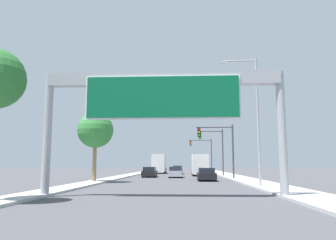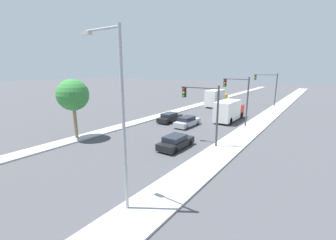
{
  "view_description": "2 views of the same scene",
  "coord_description": "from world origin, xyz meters",
  "px_view_note": "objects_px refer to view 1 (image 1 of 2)",
  "views": [
    {
      "loc": [
        1.18,
        0.16,
        1.79
      ],
      "look_at": [
        0.0,
        23.95,
        4.98
      ],
      "focal_mm": 35.0,
      "sensor_mm": 36.0,
      "label": 1
    },
    {
      "loc": [
        15.26,
        17.41,
        7.9
      ],
      "look_at": [
        0.14,
        38.87,
        1.84
      ],
      "focal_mm": 24.0,
      "sensor_mm": 36.0,
      "label": 2
    }
  ],
  "objects_px": {
    "sign_gantry": "(163,97)",
    "traffic_light_near_intersection": "(221,142)",
    "car_near_center": "(178,170)",
    "truck_box_secondary": "(159,164)",
    "traffic_light_far_intersection": "(204,150)",
    "street_lamp_right": "(253,111)",
    "truck_box_primary": "(200,165)",
    "car_near_right": "(175,172)",
    "car_near_left": "(206,175)",
    "traffic_light_mid_block": "(215,145)",
    "car_mid_left": "(150,172)",
    "palm_tree_background": "(95,130)"
  },
  "relations": [
    {
      "from": "sign_gantry",
      "to": "traffic_light_near_intersection",
      "type": "xyz_separation_m",
      "value": [
        5.41,
        20.12,
        -1.21
      ]
    },
    {
      "from": "car_near_center",
      "to": "truck_box_secondary",
      "type": "relative_size",
      "value": 0.6
    },
    {
      "from": "traffic_light_far_intersection",
      "to": "street_lamp_right",
      "type": "xyz_separation_m",
      "value": [
        1.19,
        -42.66,
        1.21
      ]
    },
    {
      "from": "truck_box_primary",
      "to": "traffic_light_near_intersection",
      "type": "distance_m",
      "value": 12.68
    },
    {
      "from": "car_near_right",
      "to": "truck_box_primary",
      "type": "distance_m",
      "value": 7.47
    },
    {
      "from": "traffic_light_far_intersection",
      "to": "car_near_right",
      "type": "bearing_deg",
      "value": -102.38
    },
    {
      "from": "car_near_right",
      "to": "car_near_left",
      "type": "relative_size",
      "value": 1.07
    },
    {
      "from": "traffic_light_mid_block",
      "to": "traffic_light_far_intersection",
      "type": "relative_size",
      "value": 0.98
    },
    {
      "from": "truck_box_primary",
      "to": "traffic_light_far_intersection",
      "type": "bearing_deg",
      "value": 84.11
    },
    {
      "from": "car_near_left",
      "to": "car_mid_left",
      "type": "height_order",
      "value": "car_mid_left"
    },
    {
      "from": "traffic_light_far_intersection",
      "to": "palm_tree_background",
      "type": "distance_m",
      "value": 38.67
    },
    {
      "from": "palm_tree_background",
      "to": "traffic_light_far_intersection",
      "type": "bearing_deg",
      "value": 70.67
    },
    {
      "from": "sign_gantry",
      "to": "truck_box_secondary",
      "type": "height_order",
      "value": "sign_gantry"
    },
    {
      "from": "car_near_center",
      "to": "palm_tree_background",
      "type": "relative_size",
      "value": 0.64
    },
    {
      "from": "car_near_left",
      "to": "truck_box_secondary",
      "type": "xyz_separation_m",
      "value": [
        -7.0,
        26.2,
        1.13
      ]
    },
    {
      "from": "traffic_light_mid_block",
      "to": "street_lamp_right",
      "type": "height_order",
      "value": "street_lamp_right"
    },
    {
      "from": "car_near_left",
      "to": "traffic_light_mid_block",
      "type": "xyz_separation_m",
      "value": [
        2.19,
        12.55,
        3.83
      ]
    },
    {
      "from": "traffic_light_near_intersection",
      "to": "traffic_light_mid_block",
      "type": "bearing_deg",
      "value": 88.41
    },
    {
      "from": "truck_box_primary",
      "to": "traffic_light_near_intersection",
      "type": "relative_size",
      "value": 1.2
    },
    {
      "from": "car_near_center",
      "to": "sign_gantry",
      "type": "bearing_deg",
      "value": -90.0
    },
    {
      "from": "car_near_right",
      "to": "car_near_left",
      "type": "height_order",
      "value": "car_near_right"
    },
    {
      "from": "car_near_right",
      "to": "traffic_light_near_intersection",
      "type": "height_order",
      "value": "traffic_light_near_intersection"
    },
    {
      "from": "sign_gantry",
      "to": "street_lamp_right",
      "type": "height_order",
      "value": "street_lamp_right"
    },
    {
      "from": "car_near_center",
      "to": "traffic_light_mid_block",
      "type": "height_order",
      "value": "traffic_light_mid_block"
    },
    {
      "from": "car_near_left",
      "to": "street_lamp_right",
      "type": "xyz_separation_m",
      "value": [
        3.02,
        -10.1,
        5.2
      ]
    },
    {
      "from": "car_mid_left",
      "to": "car_near_left",
      "type": "bearing_deg",
      "value": -52.35
    },
    {
      "from": "car_near_right",
      "to": "truck_box_secondary",
      "type": "xyz_separation_m",
      "value": [
        -3.5,
        17.92,
        1.11
      ]
    },
    {
      "from": "car_mid_left",
      "to": "traffic_light_near_intersection",
      "type": "height_order",
      "value": "traffic_light_near_intersection"
    },
    {
      "from": "sign_gantry",
      "to": "traffic_light_mid_block",
      "type": "height_order",
      "value": "sign_gantry"
    },
    {
      "from": "sign_gantry",
      "to": "traffic_light_far_intersection",
      "type": "bearing_deg",
      "value": 83.93
    },
    {
      "from": "traffic_light_mid_block",
      "to": "palm_tree_background",
      "type": "xyz_separation_m",
      "value": [
        -13.16,
        -16.49,
        0.54
      ]
    },
    {
      "from": "car_near_right",
      "to": "street_lamp_right",
      "type": "height_order",
      "value": "street_lamp_right"
    },
    {
      "from": "car_near_center",
      "to": "truck_box_primary",
      "type": "relative_size",
      "value": 0.57
    },
    {
      "from": "sign_gantry",
      "to": "car_mid_left",
      "type": "bearing_deg",
      "value": 97.49
    },
    {
      "from": "truck_box_primary",
      "to": "truck_box_secondary",
      "type": "height_order",
      "value": "truck_box_secondary"
    },
    {
      "from": "traffic_light_near_intersection",
      "to": "traffic_light_far_intersection",
      "type": "xyz_separation_m",
      "value": [
        -0.08,
        30.0,
        0.41
      ]
    },
    {
      "from": "car_near_left",
      "to": "car_mid_left",
      "type": "bearing_deg",
      "value": 127.65
    },
    {
      "from": "car_near_left",
      "to": "truck_box_primary",
      "type": "relative_size",
      "value": 0.58
    },
    {
      "from": "car_near_left",
      "to": "truck_box_secondary",
      "type": "relative_size",
      "value": 0.61
    },
    {
      "from": "car_near_left",
      "to": "street_lamp_right",
      "type": "relative_size",
      "value": 0.44
    },
    {
      "from": "truck_box_primary",
      "to": "traffic_light_far_intersection",
      "type": "relative_size",
      "value": 1.1
    },
    {
      "from": "car_near_center",
      "to": "traffic_light_near_intersection",
      "type": "xyz_separation_m",
      "value": [
        5.41,
        -19.43,
        3.53
      ]
    },
    {
      "from": "car_near_right",
      "to": "traffic_light_mid_block",
      "type": "distance_m",
      "value": 8.07
    },
    {
      "from": "truck_box_secondary",
      "to": "traffic_light_mid_block",
      "type": "bearing_deg",
      "value": -56.05
    },
    {
      "from": "traffic_light_far_intersection",
      "to": "traffic_light_near_intersection",
      "type": "bearing_deg",
      "value": -89.84
    },
    {
      "from": "traffic_light_near_intersection",
      "to": "street_lamp_right",
      "type": "height_order",
      "value": "street_lamp_right"
    },
    {
      "from": "sign_gantry",
      "to": "car_near_right",
      "type": "height_order",
      "value": "sign_gantry"
    },
    {
      "from": "car_mid_left",
      "to": "traffic_light_far_intersection",
      "type": "xyz_separation_m",
      "value": [
        8.83,
        23.48,
        3.98
      ]
    },
    {
      "from": "car_near_left",
      "to": "traffic_light_mid_block",
      "type": "relative_size",
      "value": 0.65
    },
    {
      "from": "car_near_right",
      "to": "truck_box_secondary",
      "type": "distance_m",
      "value": 18.29
    }
  ]
}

